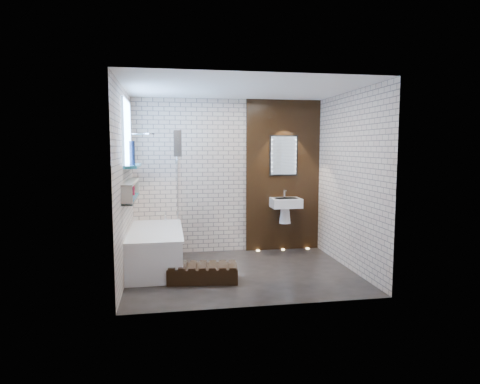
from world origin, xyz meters
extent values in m
plane|color=black|center=(0.00, 0.00, 0.00)|extent=(3.20, 3.20, 0.00)
cube|color=#BEA696|center=(0.00, 1.30, 1.30)|extent=(3.20, 0.04, 2.60)
cube|color=#BEA696|center=(0.00, -1.30, 1.30)|extent=(3.20, 0.04, 2.60)
cube|color=#BEA696|center=(-1.60, 0.00, 1.30)|extent=(0.04, 2.60, 2.60)
cube|color=#BEA696|center=(1.60, 0.00, 1.30)|extent=(0.04, 2.60, 2.60)
plane|color=white|center=(0.00, 0.00, 2.60)|extent=(3.20, 3.20, 0.00)
cube|color=black|center=(0.95, 1.27, 1.30)|extent=(1.30, 0.06, 2.60)
cube|color=#7FADE0|center=(-1.59, 0.35, 2.00)|extent=(0.03, 1.00, 0.90)
cube|color=#237081|center=(-1.51, 0.35, 1.53)|extent=(0.18, 1.00, 0.04)
cube|color=#237081|center=(-1.53, 0.15, 1.08)|extent=(0.14, 1.30, 0.03)
cube|color=#B2A899|center=(-1.53, 0.15, 1.32)|extent=(0.14, 1.30, 0.03)
cube|color=#B2A899|center=(-1.53, -0.48, 1.20)|extent=(0.14, 0.03, 0.26)
cube|color=#B2A899|center=(-1.53, 0.79, 1.20)|extent=(0.14, 0.03, 0.26)
cube|color=white|center=(-1.23, 0.45, 0.28)|extent=(0.75, 1.70, 0.55)
cube|color=white|center=(-1.23, 0.45, 0.57)|extent=(0.79, 1.74, 0.03)
cylinder|color=silver|center=(-1.08, 1.18, 0.64)|extent=(0.04, 0.04, 0.12)
cube|color=white|center=(-0.87, 0.89, 1.28)|extent=(0.01, 0.78, 1.40)
cube|color=black|center=(-0.87, 0.68, 1.85)|extent=(0.11, 0.30, 0.39)
cylinder|color=silver|center=(-1.30, 0.95, 2.00)|extent=(0.18, 0.18, 0.02)
cube|color=white|center=(0.95, 1.06, 0.85)|extent=(0.50, 0.36, 0.16)
cone|color=white|center=(0.95, 1.11, 0.63)|extent=(0.20, 0.20, 0.28)
cylinder|color=silver|center=(0.95, 1.16, 1.00)|extent=(0.03, 0.03, 0.14)
cube|color=black|center=(0.95, 1.24, 1.65)|extent=(0.50, 0.02, 0.70)
cube|color=silver|center=(0.95, 1.23, 1.65)|extent=(0.45, 0.01, 0.65)
cube|color=black|center=(-0.58, -0.30, 0.10)|extent=(0.97, 0.52, 0.21)
cylinder|color=maroon|center=(-1.53, 0.45, 1.17)|extent=(0.06, 0.06, 0.15)
cylinder|color=#B65F1C|center=(-1.53, -0.21, 1.15)|extent=(0.05, 0.05, 0.09)
cylinder|color=maroon|center=(-1.53, -0.31, 1.17)|extent=(0.06, 0.06, 0.14)
cylinder|color=#131C34|center=(-1.50, 0.14, 1.71)|extent=(0.08, 0.08, 0.33)
cylinder|color=#FFD899|center=(0.50, 1.20, 0.01)|extent=(0.06, 0.06, 0.01)
cylinder|color=#FFD899|center=(0.95, 1.20, 0.01)|extent=(0.06, 0.06, 0.01)
cylinder|color=#FFD899|center=(1.40, 1.20, 0.01)|extent=(0.06, 0.06, 0.01)
camera|label=1|loc=(-1.02, -5.80, 1.80)|focal=31.51mm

